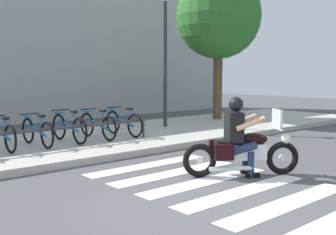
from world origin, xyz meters
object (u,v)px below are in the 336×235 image
at_px(bicycle_3, 69,128).
at_px(tree_near_rack, 219,17).
at_px(bicycle_2, 37,132).
at_px(bike_rack, 64,129).
at_px(rider, 238,131).
at_px(motorcycle, 242,151).
at_px(street_lamp, 165,48).
at_px(bicycle_1, 1,135).
at_px(bicycle_5, 123,123).
at_px(bicycle_4, 98,125).

xyz_separation_m(bicycle_3, tree_near_rack, (6.59, 1.11, 3.34)).
height_order(bicycle_2, bike_rack, bicycle_2).
height_order(rider, bike_rack, rider).
height_order(motorcycle, street_lamp, street_lamp).
height_order(bicycle_2, street_lamp, street_lamp).
height_order(bicycle_1, street_lamp, street_lamp).
bearing_deg(bicycle_3, rider, -77.42).
height_order(bicycle_5, bike_rack, bicycle_5).
bearing_deg(rider, motorcycle, -36.54).
bearing_deg(bicycle_3, bicycle_1, 179.98).
xyz_separation_m(bicycle_2, bicycle_4, (1.61, -0.00, 0.01)).
bearing_deg(bicycle_1, motorcycle, -59.26).
bearing_deg(motorcycle, tree_near_rack, 45.25).
distance_m(bicycle_1, tree_near_rack, 8.93).
bearing_deg(bicycle_3, bike_rack, -126.06).
bearing_deg(tree_near_rack, bicycle_1, -172.33).
xyz_separation_m(bicycle_2, bicycle_3, (0.81, -0.00, 0.02)).
relative_size(bicycle_3, bicycle_4, 1.00).
height_order(bike_rack, street_lamp, street_lamp).
distance_m(bicycle_2, street_lamp, 5.03).
bearing_deg(tree_near_rack, bicycle_5, -167.49).
xyz_separation_m(rider, street_lamp, (2.72, 5.14, 1.79)).
xyz_separation_m(rider, bicycle_3, (-0.99, 4.44, -0.30)).
bearing_deg(motorcycle, rider, 143.46).
relative_size(bicycle_4, bike_rack, 0.36).
relative_size(rider, street_lamp, 0.33).
bearing_deg(bike_rack, bicycle_4, 24.61).
bearing_deg(motorcycle, bicycle_4, 93.15).
relative_size(motorcycle, street_lamp, 0.43).
bearing_deg(bicycle_2, bicycle_3, -0.06).
height_order(bicycle_1, tree_near_rack, tree_near_rack).
relative_size(rider, bicycle_1, 0.89).
height_order(bicycle_3, bicycle_4, bicycle_3).
relative_size(bicycle_1, bicycle_2, 0.99).
relative_size(bicycle_4, tree_near_rack, 0.31).
bearing_deg(rider, bicycle_3, 102.58).
bearing_deg(bicycle_2, street_lamp, 8.87).
bearing_deg(bicycle_5, motorcycle, -97.11).
xyz_separation_m(motorcycle, rider, (-0.06, 0.05, 0.36)).
distance_m(motorcycle, bicycle_3, 4.61).
xyz_separation_m(bicycle_3, bike_rack, (-0.40, -0.55, 0.06)).
bearing_deg(bicycle_5, bicycle_2, 179.99).
bearing_deg(motorcycle, bike_rack, 110.34).
bearing_deg(bicycle_4, motorcycle, -86.85).
bearing_deg(bicycle_1, bike_rack, -24.61).
relative_size(bicycle_5, bike_rack, 0.35).
distance_m(bicycle_3, tree_near_rack, 7.47).
bearing_deg(rider, tree_near_rack, 44.68).
distance_m(bike_rack, tree_near_rack, 7.90).
bearing_deg(bicycle_3, bicycle_4, 0.04).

